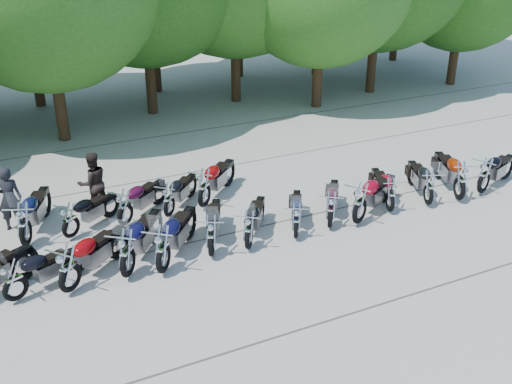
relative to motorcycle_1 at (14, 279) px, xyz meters
name	(u,v)px	position (x,y,z in m)	size (l,w,h in m)	color
ground	(281,252)	(6.39, -0.65, -0.61)	(90.00, 90.00, 0.00)	#A29C93
motorcycle_1	(14,279)	(0.00, 0.00, 0.00)	(0.66, 2.15, 1.22)	black
motorcycle_2	(69,267)	(1.17, -0.17, 0.09)	(0.75, 2.47, 1.40)	#840407
motorcycle_3	(127,252)	(2.53, -0.11, 0.12)	(0.78, 2.57, 1.45)	black
motorcycle_4	(163,248)	(3.35, -0.31, 0.12)	(0.78, 2.58, 1.46)	black
motorcycle_5	(211,235)	(4.69, -0.09, 0.05)	(0.71, 2.32, 1.31)	black
motorcycle_6	(249,229)	(5.70, -0.17, 0.02)	(0.67, 2.21, 1.25)	black
motorcycle_7	(296,219)	(7.08, -0.19, -0.02)	(0.63, 2.08, 1.18)	black
motorcycle_8	(331,209)	(8.22, -0.10, 0.02)	(0.67, 2.21, 1.25)	#370714
motorcycle_9	(360,202)	(9.07, -0.26, 0.11)	(0.78, 2.56, 1.45)	maroon
motorcycle_10	(391,194)	(10.33, -0.01, 0.00)	(0.65, 2.15, 1.22)	#A1051E
motorcycle_11	(429,186)	(11.63, -0.14, 0.03)	(0.69, 2.26, 1.28)	black
motorcycle_12	(461,179)	(12.70, -0.29, 0.11)	(0.78, 2.55, 1.44)	maroon
motorcycle_13	(485,175)	(13.70, -0.27, 0.08)	(0.74, 2.43, 1.37)	black
motorcycle_14	(24,223)	(0.51, 2.48, 0.11)	(0.78, 2.56, 1.44)	#0C1135
motorcycle_15	(70,219)	(1.64, 2.43, -0.01)	(0.65, 2.12, 1.20)	black
motorcycle_16	(125,206)	(3.14, 2.48, 0.03)	(0.69, 2.26, 1.28)	#3F0824
motorcycle_17	(169,199)	(4.41, 2.47, -0.01)	(0.65, 2.12, 1.20)	black
motorcycle_18	(204,187)	(5.53, 2.59, 0.11)	(0.77, 2.53, 1.43)	#920506
rider_0	(9,199)	(0.30, 3.74, 0.32)	(0.68, 0.44, 1.85)	black
rider_1	(93,183)	(2.58, 3.79, 0.32)	(0.91, 0.71, 1.86)	black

